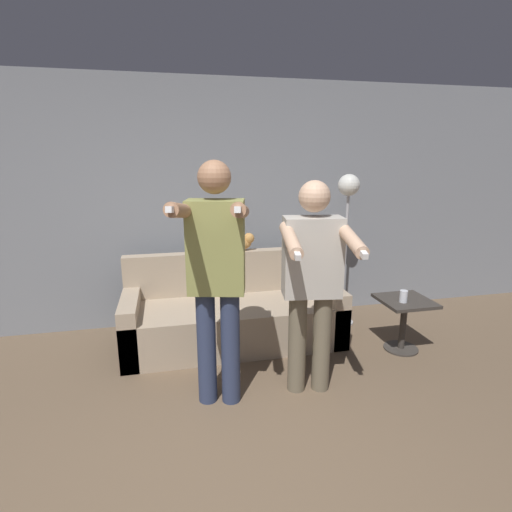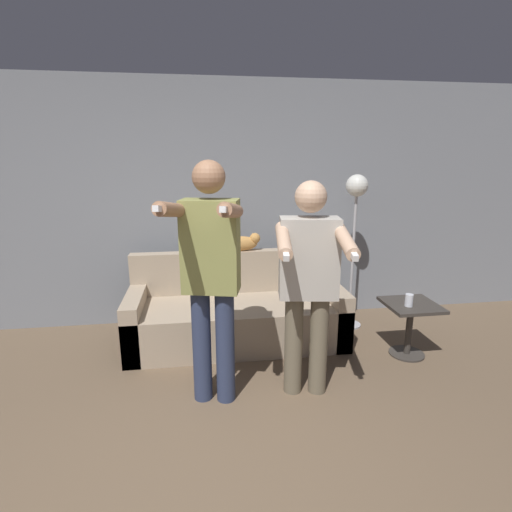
% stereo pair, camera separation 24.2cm
% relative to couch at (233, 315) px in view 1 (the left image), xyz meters
% --- Properties ---
extents(wall_back, '(10.00, 0.05, 2.60)m').
position_rel_couch_xyz_m(wall_back, '(-0.46, 0.63, 1.03)').
color(wall_back, gray).
rests_on(wall_back, ground_plane).
extents(couch, '(2.10, 0.84, 0.86)m').
position_rel_couch_xyz_m(couch, '(0.00, 0.00, 0.00)').
color(couch, tan).
rests_on(couch, ground_plane).
extents(person_left, '(0.57, 0.74, 1.79)m').
position_rel_couch_xyz_m(person_left, '(-0.27, -1.00, 0.77)').
color(person_left, '#2D3856').
rests_on(person_left, ground_plane).
extents(person_right, '(0.57, 0.72, 1.65)m').
position_rel_couch_xyz_m(person_right, '(0.44, -1.00, 0.68)').
color(person_right, '#6B604C').
rests_on(person_right, ground_plane).
extents(cat, '(0.46, 0.12, 0.19)m').
position_rel_couch_xyz_m(cat, '(0.10, 0.31, 0.67)').
color(cat, tan).
rests_on(cat, couch).
extents(floor_lamp, '(0.26, 0.26, 1.64)m').
position_rel_couch_xyz_m(floor_lamp, '(1.25, 0.17, 1.03)').
color(floor_lamp, '#B2B2B7').
rests_on(floor_lamp, ground_plane).
extents(side_table, '(0.46, 0.46, 0.51)m').
position_rel_couch_xyz_m(side_table, '(1.55, -0.54, 0.09)').
color(side_table, '#38332D').
rests_on(side_table, ground_plane).
extents(cup, '(0.07, 0.07, 0.11)m').
position_rel_couch_xyz_m(cup, '(1.49, -0.60, 0.29)').
color(cup, silver).
rests_on(cup, side_table).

